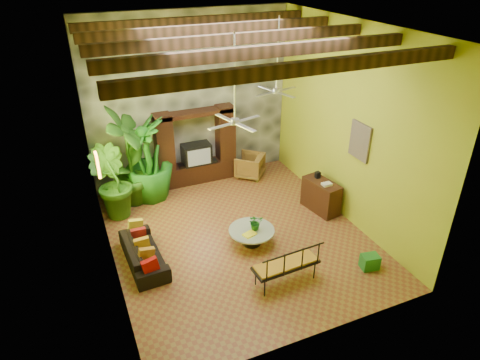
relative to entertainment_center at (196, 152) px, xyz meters
name	(u,v)px	position (x,y,z in m)	size (l,w,h in m)	color
ground	(237,235)	(0.00, -3.14, -0.97)	(7.00, 7.00, 0.00)	brown
ceiling	(236,27)	(0.00, -3.14, 4.03)	(6.00, 7.00, 0.02)	silver
back_wall	(190,99)	(0.00, 0.36, 1.53)	(6.00, 0.02, 5.00)	#A0B128
left_wall	(98,168)	(-3.00, -3.14, 1.53)	(0.02, 7.00, 5.00)	#A0B128
right_wall	(347,125)	(3.00, -3.14, 1.53)	(0.02, 7.00, 5.00)	#A0B128
stone_accent_wall	(190,100)	(0.00, 0.30, 1.53)	(5.98, 0.10, 4.98)	#3B3E43
ceiling_beams	(236,39)	(0.00, -3.14, 3.81)	(5.95, 5.36, 0.22)	#372011
entertainment_center	(196,152)	(0.00, 0.00, 0.00)	(2.40, 0.55, 2.30)	black
ceiling_fan_front	(235,112)	(-0.20, -3.54, 2.44)	(1.28, 1.28, 1.86)	silver
ceiling_fan_back	(277,83)	(1.60, -1.94, 2.44)	(1.28, 1.28, 1.86)	silver
wall_art_mask	(97,165)	(-2.96, -2.14, 1.13)	(0.06, 0.32, 0.55)	gold
wall_art_painting	(360,141)	(2.96, -3.74, 1.33)	(0.06, 0.70, 0.90)	#22557E
sofa	(143,253)	(-2.37, -3.28, -0.69)	(1.89, 0.74, 0.55)	black
wicker_armchair	(250,166)	(1.61, -0.37, -0.59)	(0.79, 0.82, 0.74)	olive
tall_plant_a	(129,158)	(-2.06, -0.60, 0.46)	(1.50, 1.02, 2.86)	#265917
tall_plant_b	(111,183)	(-2.65, -0.99, 0.02)	(1.09, 0.88, 1.98)	#265917
tall_plant_c	(148,159)	(-1.54, -0.42, 0.24)	(1.35, 1.35, 2.40)	#1D681B
coffee_table	(252,234)	(0.19, -3.59, -0.71)	(1.11, 1.11, 0.40)	black
centerpiece_plant	(256,222)	(0.29, -3.60, -0.37)	(0.35, 0.30, 0.39)	#185717
yellow_tray	(250,234)	(0.06, -3.76, -0.55)	(0.30, 0.22, 0.03)	yellow
iron_bench	(288,264)	(0.29, -5.20, -0.42)	(1.48, 0.60, 0.57)	black
side_console	(321,196)	(2.57, -2.95, -0.53)	(0.49, 1.09, 0.88)	#321B10
green_bin	(370,262)	(2.26, -5.48, -0.80)	(0.39, 0.29, 0.34)	#1C6931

